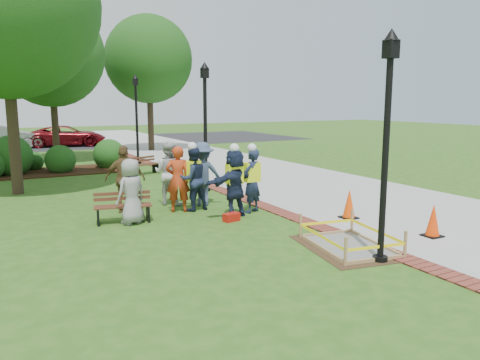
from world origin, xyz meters
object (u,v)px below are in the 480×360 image
hivis_worker_b (252,179)px  hivis_worker_c (193,177)px  wet_concrete_pad (349,237)px  lamp_near (387,130)px  bench_near (123,213)px  hivis_worker_a (234,181)px  cone_front (433,221)px

hivis_worker_b → hivis_worker_c: (-1.31, 0.98, 0.01)m
wet_concrete_pad → hivis_worker_c: size_ratio=1.35×
lamp_near → hivis_worker_b: bearing=92.2°
bench_near → hivis_worker_a: (2.72, -0.79, 0.71)m
cone_front → lamp_near: size_ratio=0.18×
wet_concrete_pad → cone_front: size_ratio=3.37×
hivis_worker_b → bench_near: bearing=170.4°
hivis_worker_a → hivis_worker_c: 1.38m
hivis_worker_c → lamp_near: bearing=-75.1°
wet_concrete_pad → hivis_worker_a: hivis_worker_a is taller
bench_near → hivis_worker_c: hivis_worker_c is taller
bench_near → lamp_near: size_ratio=0.34×
cone_front → hivis_worker_c: (-3.68, 4.96, 0.58)m
bench_near → cone_front: size_ratio=1.91×
bench_near → hivis_worker_b: size_ratio=0.77×
bench_near → cone_front: bearing=-38.5°
bench_near → hivis_worker_c: (2.05, 0.41, 0.70)m
hivis_worker_b → hivis_worker_c: 1.64m
cone_front → lamp_near: bearing=-164.3°
lamp_near → hivis_worker_c: 5.98m
wet_concrete_pad → bench_near: bench_near is taller
wet_concrete_pad → hivis_worker_b: bearing=93.4°
wet_concrete_pad → hivis_worker_c: (-1.53, 4.65, 0.71)m
wet_concrete_pad → cone_front: (2.14, -0.31, 0.13)m
bench_near → hivis_worker_c: 2.21m
lamp_near → hivis_worker_a: lamp_near is taller
hivis_worker_b → hivis_worker_c: size_ratio=0.99×
cone_front → lamp_near: lamp_near is taller
cone_front → hivis_worker_a: bearing=128.7°
bench_near → hivis_worker_b: hivis_worker_b is taller
cone_front → hivis_worker_b: (-2.36, 3.98, 0.57)m
cone_front → hivis_worker_c: 6.20m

